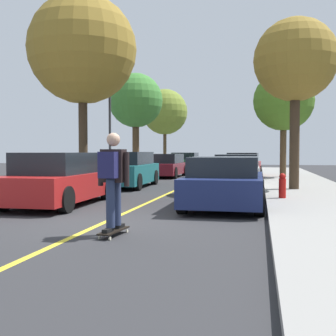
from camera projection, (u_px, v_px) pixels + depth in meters
name	position (u px, v px, depth m)	size (l,w,h in m)	color
ground	(108.00, 221.00, 8.71)	(80.00, 80.00, 0.00)	#2D2D30
center_line	(155.00, 200.00, 12.61)	(0.12, 39.20, 0.01)	gold
parked_car_left_nearest	(61.00, 179.00, 11.42)	(1.95, 4.33, 1.42)	maroon
parked_car_left_near	(127.00, 170.00, 17.17)	(1.98, 4.37, 1.44)	#196066
parked_car_left_far	(165.00, 165.00, 24.02)	(1.95, 4.31, 1.33)	maroon
parked_car_left_farthest	(185.00, 162.00, 30.49)	(2.02, 4.11, 1.39)	#1E5B33
parked_car_right_nearest	(225.00, 182.00, 10.91)	(2.00, 4.21, 1.31)	navy
parked_car_right_near	(237.00, 172.00, 16.37)	(1.87, 4.47, 1.34)	white
parked_car_right_far	(243.00, 166.00, 23.01)	(1.96, 4.09, 1.39)	maroon
street_tree_left_nearest	(82.00, 50.00, 17.67)	(4.58, 4.58, 7.93)	#3D2D1E
street_tree_left_near	(136.00, 101.00, 25.28)	(3.27, 3.27, 6.05)	#4C3823
street_tree_left_far	(165.00, 112.00, 33.05)	(3.58, 3.58, 6.26)	#4C3823
street_tree_right_nearest	(295.00, 61.00, 14.56)	(2.89, 2.89, 5.96)	#3D2D1E
street_tree_right_near	(284.00, 101.00, 21.64)	(3.11, 3.11, 5.51)	#4C3823
fire_hydrant	(282.00, 186.00, 11.80)	(0.20, 0.20, 0.70)	#B2140F
streetlamp	(110.00, 120.00, 20.10)	(0.36, 0.24, 4.91)	#38383D
skateboard	(114.00, 231.00, 7.17)	(0.31, 0.86, 0.10)	black
skateboarder	(113.00, 175.00, 7.10)	(0.59, 0.71, 1.66)	black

